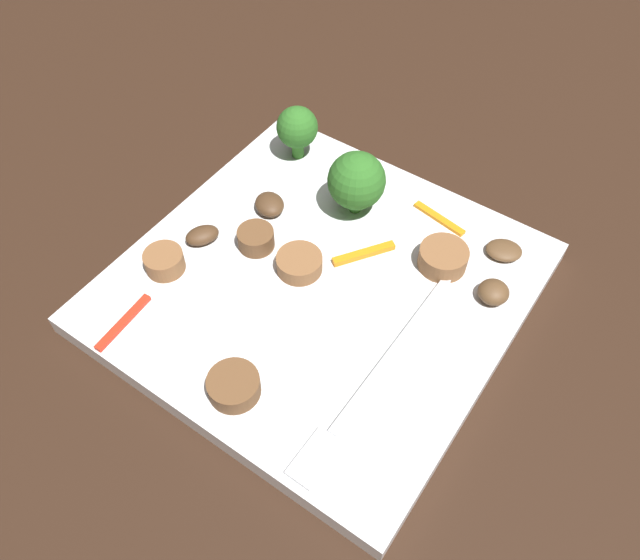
{
  "coord_description": "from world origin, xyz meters",
  "views": [
    {
      "loc": [
        0.23,
        0.16,
        0.37
      ],
      "look_at": [
        0.0,
        0.0,
        0.02
      ],
      "focal_mm": 35.8,
      "sensor_mm": 36.0,
      "label": 1
    }
  ],
  "objects_px": {
    "plate": "(320,287)",
    "pepper_strip_1": "(123,322)",
    "sausage_slice_3": "(253,242)",
    "sausage_slice_1": "(443,258)",
    "broccoli_floret_0": "(357,181)",
    "pepper_strip_0": "(364,254)",
    "pepper_strip_2": "(439,218)",
    "broccoli_floret_1": "(297,128)",
    "mushroom_1": "(202,235)",
    "mushroom_0": "(493,292)",
    "mushroom_3": "(504,250)",
    "mushroom_2": "(269,204)",
    "sausage_slice_4": "(299,264)",
    "fork": "(369,385)",
    "sausage_slice_0": "(234,386)",
    "sausage_slice_2": "(164,261)"
  },
  "relations": [
    {
      "from": "mushroom_1",
      "to": "broccoli_floret_0",
      "type": "bearing_deg",
      "value": 140.36
    },
    {
      "from": "broccoli_floret_1",
      "to": "sausage_slice_0",
      "type": "relative_size",
      "value": 1.39
    },
    {
      "from": "broccoli_floret_0",
      "to": "pepper_strip_0",
      "type": "xyz_separation_m",
      "value": [
        0.04,
        0.03,
        -0.03
      ]
    },
    {
      "from": "mushroom_1",
      "to": "pepper_strip_1",
      "type": "height_order",
      "value": "mushroom_1"
    },
    {
      "from": "sausage_slice_1",
      "to": "mushroom_0",
      "type": "bearing_deg",
      "value": 81.31
    },
    {
      "from": "mushroom_0",
      "to": "mushroom_1",
      "type": "height_order",
      "value": "mushroom_0"
    },
    {
      "from": "sausage_slice_1",
      "to": "sausage_slice_4",
      "type": "xyz_separation_m",
      "value": [
        0.06,
        -0.08,
        -0.0
      ]
    },
    {
      "from": "sausage_slice_4",
      "to": "mushroom_0",
      "type": "distance_m",
      "value": 0.14
    },
    {
      "from": "broccoli_floret_0",
      "to": "mushroom_1",
      "type": "bearing_deg",
      "value": -39.64
    },
    {
      "from": "sausage_slice_3",
      "to": "sausage_slice_1",
      "type": "bearing_deg",
      "value": 118.21
    },
    {
      "from": "mushroom_0",
      "to": "mushroom_2",
      "type": "bearing_deg",
      "value": -83.41
    },
    {
      "from": "plate",
      "to": "pepper_strip_1",
      "type": "bearing_deg",
      "value": -39.42
    },
    {
      "from": "sausage_slice_3",
      "to": "pepper_strip_2",
      "type": "height_order",
      "value": "sausage_slice_3"
    },
    {
      "from": "broccoli_floret_0",
      "to": "sausage_slice_2",
      "type": "relative_size",
      "value": 1.85
    },
    {
      "from": "sausage_slice_0",
      "to": "pepper_strip_0",
      "type": "bearing_deg",
      "value": 177.24
    },
    {
      "from": "sausage_slice_0",
      "to": "mushroom_0",
      "type": "relative_size",
      "value": 1.52
    },
    {
      "from": "sausage_slice_4",
      "to": "mushroom_1",
      "type": "relative_size",
      "value": 1.3
    },
    {
      "from": "sausage_slice_3",
      "to": "pepper_strip_1",
      "type": "height_order",
      "value": "sausage_slice_3"
    },
    {
      "from": "sausage_slice_4",
      "to": "sausage_slice_1",
      "type": "bearing_deg",
      "value": 127.21
    },
    {
      "from": "plate",
      "to": "sausage_slice_0",
      "type": "xyz_separation_m",
      "value": [
        0.1,
        0.01,
        0.01
      ]
    },
    {
      "from": "mushroom_3",
      "to": "pepper_strip_0",
      "type": "distance_m",
      "value": 0.1
    },
    {
      "from": "broccoli_floret_1",
      "to": "sausage_slice_4",
      "type": "xyz_separation_m",
      "value": [
        0.1,
        0.07,
        -0.02
      ]
    },
    {
      "from": "sausage_slice_1",
      "to": "mushroom_1",
      "type": "bearing_deg",
      "value": -62.88
    },
    {
      "from": "plate",
      "to": "broccoli_floret_1",
      "type": "relative_size",
      "value": 5.76
    },
    {
      "from": "sausage_slice_2",
      "to": "sausage_slice_3",
      "type": "distance_m",
      "value": 0.06
    },
    {
      "from": "pepper_strip_0",
      "to": "sausage_slice_2",
      "type": "bearing_deg",
      "value": -50.56
    },
    {
      "from": "fork",
      "to": "sausage_slice_3",
      "type": "xyz_separation_m",
      "value": [
        -0.05,
        -0.13,
        0.01
      ]
    },
    {
      "from": "broccoli_floret_1",
      "to": "sausage_slice_0",
      "type": "distance_m",
      "value": 0.22
    },
    {
      "from": "mushroom_0",
      "to": "pepper_strip_2",
      "type": "xyz_separation_m",
      "value": [
        -0.04,
        -0.07,
        -0.01
      ]
    },
    {
      "from": "sausage_slice_3",
      "to": "mushroom_1",
      "type": "distance_m",
      "value": 0.04
    },
    {
      "from": "sausage_slice_2",
      "to": "mushroom_3",
      "type": "bearing_deg",
      "value": 127.9
    },
    {
      "from": "broccoli_floret_0",
      "to": "sausage_slice_2",
      "type": "xyz_separation_m",
      "value": [
        0.13,
        -0.08,
        -0.02
      ]
    },
    {
      "from": "fork",
      "to": "mushroom_3",
      "type": "bearing_deg",
      "value": 171.86
    },
    {
      "from": "pepper_strip_2",
      "to": "fork",
      "type": "bearing_deg",
      "value": 11.8
    },
    {
      "from": "sausage_slice_1",
      "to": "mushroom_0",
      "type": "distance_m",
      "value": 0.04
    },
    {
      "from": "fork",
      "to": "mushroom_3",
      "type": "distance_m",
      "value": 0.15
    },
    {
      "from": "sausage_slice_3",
      "to": "mushroom_2",
      "type": "relative_size",
      "value": 1.05
    },
    {
      "from": "broccoli_floret_1",
      "to": "pepper_strip_0",
      "type": "distance_m",
      "value": 0.12
    },
    {
      "from": "mushroom_1",
      "to": "sausage_slice_4",
      "type": "bearing_deg",
      "value": 103.6
    },
    {
      "from": "mushroom_2",
      "to": "pepper_strip_1",
      "type": "xyz_separation_m",
      "value": [
        0.14,
        -0.02,
        -0.0
      ]
    },
    {
      "from": "plate",
      "to": "mushroom_1",
      "type": "height_order",
      "value": "mushroom_1"
    },
    {
      "from": "sausage_slice_3",
      "to": "mushroom_3",
      "type": "bearing_deg",
      "value": 123.07
    },
    {
      "from": "sausage_slice_3",
      "to": "sausage_slice_0",
      "type": "bearing_deg",
      "value": 32.72
    },
    {
      "from": "fork",
      "to": "sausage_slice_3",
      "type": "bearing_deg",
      "value": -109.82
    },
    {
      "from": "broccoli_floret_1",
      "to": "pepper_strip_2",
      "type": "xyz_separation_m",
      "value": [
        -0.0,
        0.13,
        -0.03
      ]
    },
    {
      "from": "plate",
      "to": "broccoli_floret_0",
      "type": "distance_m",
      "value": 0.08
    },
    {
      "from": "pepper_strip_0",
      "to": "pepper_strip_2",
      "type": "relative_size",
      "value": 1.05
    },
    {
      "from": "sausage_slice_4",
      "to": "pepper_strip_2",
      "type": "bearing_deg",
      "value": 149.43
    },
    {
      "from": "sausage_slice_4",
      "to": "sausage_slice_2",
      "type": "bearing_deg",
      "value": -56.01
    },
    {
      "from": "sausage_slice_1",
      "to": "mushroom_1",
      "type": "height_order",
      "value": "sausage_slice_1"
    }
  ]
}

